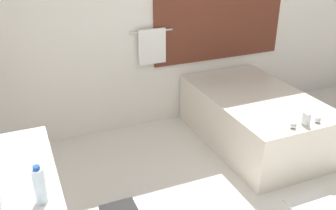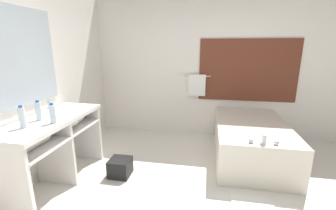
{
  "view_description": "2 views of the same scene",
  "coord_description": "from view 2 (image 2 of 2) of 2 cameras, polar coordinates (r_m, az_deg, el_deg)",
  "views": [
    {
      "loc": [
        -1.73,
        -1.68,
        2.18
      ],
      "look_at": [
        -0.6,
        1.0,
        0.81
      ],
      "focal_mm": 40.0,
      "sensor_mm": 36.0,
      "label": 1
    },
    {
      "loc": [
        -0.08,
        -2.02,
        1.68
      ],
      "look_at": [
        -0.65,
        1.06,
        0.86
      ],
      "focal_mm": 24.0,
      "sensor_mm": 36.0,
      "label": 2
    }
  ],
  "objects": [
    {
      "name": "wall_back_with_blinds",
      "position": [
        4.27,
        11.91,
        9.84
      ],
      "size": [
        7.4,
        0.13,
        2.7
      ],
      "color": "white",
      "rests_on": "ground_plane"
    },
    {
      "name": "wall_left_with_mirror",
      "position": [
        2.97,
        -36.17,
        5.52
      ],
      "size": [
        0.08,
        7.4,
        2.7
      ],
      "color": "white",
      "rests_on": "ground_plane"
    },
    {
      "name": "vanity_counter",
      "position": [
        3.08,
        -26.86,
        -6.69
      ],
      "size": [
        0.57,
        1.41,
        0.87
      ],
      "color": "white",
      "rests_on": "ground_plane"
    },
    {
      "name": "sink_faucet",
      "position": [
        3.22,
        -27.86,
        -0.12
      ],
      "size": [
        0.09,
        0.04,
        0.18
      ],
      "color": "silver",
      "rests_on": "vanity_counter"
    },
    {
      "name": "bathtub",
      "position": [
        3.69,
        20.24,
        -8.09
      ],
      "size": [
        1.03,
        1.7,
        0.68
      ],
      "color": "silver",
      "rests_on": "ground_plane"
    },
    {
      "name": "water_bottle_1",
      "position": [
        2.92,
        -30.02,
        -1.33
      ],
      "size": [
        0.07,
        0.07,
        0.23
      ],
      "color": "silver",
      "rests_on": "vanity_counter"
    },
    {
      "name": "water_bottle_2",
      "position": [
        2.73,
        -27.24,
        -2.03
      ],
      "size": [
        0.07,
        0.07,
        0.23
      ],
      "color": "silver",
      "rests_on": "vanity_counter"
    },
    {
      "name": "water_bottle_3",
      "position": [
        2.73,
        -33.07,
        -2.67
      ],
      "size": [
        0.07,
        0.07,
        0.24
      ],
      "color": "silver",
      "rests_on": "vanity_counter"
    },
    {
      "name": "waste_bin",
      "position": [
        3.18,
        -12.04,
        -15.2
      ],
      "size": [
        0.27,
        0.27,
        0.23
      ],
      "color": "black",
      "rests_on": "ground_plane"
    }
  ]
}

